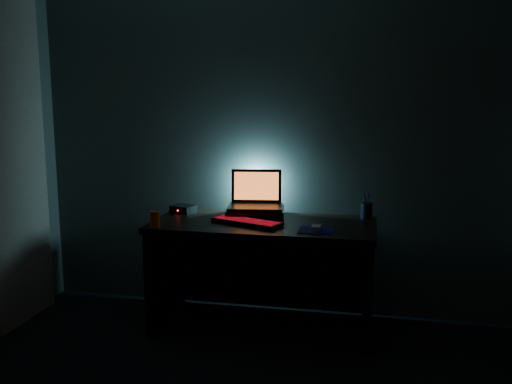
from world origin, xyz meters
TOP-DOWN VIEW (x-y plane):
  - room at (0.00, 0.00)m, footprint 3.50×4.00m
  - desk at (0.00, 1.67)m, footprint 1.50×0.70m
  - curtain at (-1.71, 1.42)m, footprint 0.06×0.65m
  - riser at (-0.09, 1.78)m, footprint 0.44×0.36m
  - laptop at (-0.10, 1.83)m, footprint 0.41×0.33m
  - keyboard at (-0.10, 1.54)m, footprint 0.50×0.32m
  - mousepad at (0.37, 1.45)m, footprint 0.22×0.20m
  - mouse at (0.37, 1.45)m, footprint 0.06×0.09m
  - pen_cup at (0.68, 1.87)m, footprint 0.09×0.09m
  - juice_glass at (-0.66, 1.33)m, footprint 0.06×0.06m
  - router at (-0.63, 1.81)m, footprint 0.19×0.17m

SIDE VIEW (x-z plane):
  - desk at x=0.00m, z-range 0.12..0.87m
  - mousepad at x=0.37m, z-range 0.75..0.75m
  - keyboard at x=-0.10m, z-range 0.75..0.78m
  - mouse at x=0.37m, z-range 0.75..0.78m
  - router at x=-0.63m, z-range 0.75..0.80m
  - riser at x=-0.09m, z-range 0.75..0.81m
  - juice_glass at x=-0.66m, z-range 0.75..0.86m
  - pen_cup at x=0.68m, z-range 0.75..0.86m
  - laptop at x=-0.10m, z-range 0.74..1.00m
  - curtain at x=-1.71m, z-range 0.00..2.30m
  - room at x=0.00m, z-range 0.00..2.50m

